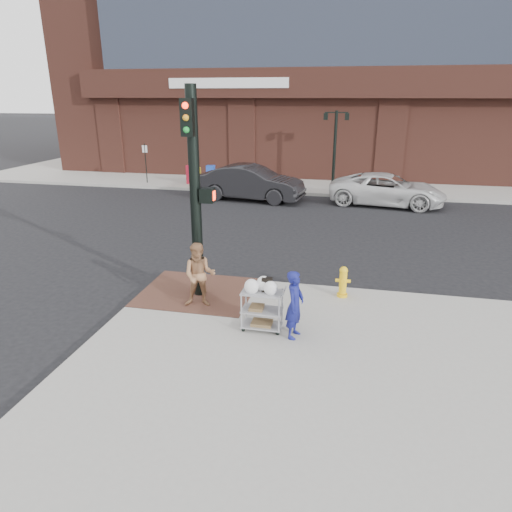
% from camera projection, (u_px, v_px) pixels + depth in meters
% --- Properties ---
extents(ground, '(220.00, 220.00, 0.00)m').
position_uv_depth(ground, '(209.00, 315.00, 10.78)').
color(ground, black).
rests_on(ground, ground).
extents(sidewalk_far, '(65.00, 36.00, 0.15)m').
position_uv_depth(sidewalk_far, '(471.00, 157.00, 37.76)').
color(sidewalk_far, '#98958F').
rests_on(sidewalk_far, ground).
extents(brick_curb_ramp, '(2.80, 2.40, 0.01)m').
position_uv_depth(brick_curb_ramp, '(197.00, 292.00, 11.67)').
color(brick_curb_ramp, '#532E27').
rests_on(brick_curb_ramp, sidewalk_near).
extents(lamp_post, '(1.32, 0.22, 4.00)m').
position_uv_depth(lamp_post, '(335.00, 141.00, 24.25)').
color(lamp_post, black).
rests_on(lamp_post, sidewalk_far).
extents(parking_sign, '(0.05, 0.05, 2.20)m').
position_uv_depth(parking_sign, '(146.00, 163.00, 25.87)').
color(parking_sign, black).
rests_on(parking_sign, sidewalk_far).
extents(traffic_signal_pole, '(0.61, 0.51, 5.00)m').
position_uv_depth(traffic_signal_pole, '(196.00, 189.00, 10.64)').
color(traffic_signal_pole, black).
rests_on(traffic_signal_pole, sidewalk_near).
extents(woman_blue, '(0.45, 0.59, 1.45)m').
position_uv_depth(woman_blue, '(295.00, 305.00, 9.29)').
color(woman_blue, navy).
rests_on(woman_blue, sidewalk_near).
extents(pedestrian_tan, '(0.86, 0.73, 1.56)m').
position_uv_depth(pedestrian_tan, '(199.00, 275.00, 10.67)').
color(pedestrian_tan, '#996B48').
rests_on(pedestrian_tan, sidewalk_near).
extents(sedan_dark, '(5.37, 2.50, 1.70)m').
position_uv_depth(sedan_dark, '(251.00, 183.00, 22.32)').
color(sedan_dark, black).
rests_on(sedan_dark, ground).
extents(minivan_white, '(5.55, 3.14, 1.46)m').
position_uv_depth(minivan_white, '(387.00, 190.00, 21.33)').
color(minivan_white, silver).
rests_on(minivan_white, ground).
extents(utility_cart, '(0.86, 0.48, 1.19)m').
position_uv_depth(utility_cart, '(262.00, 307.00, 9.64)').
color(utility_cart, gray).
rests_on(utility_cart, sidewalk_near).
extents(fire_hydrant, '(0.37, 0.26, 0.79)m').
position_uv_depth(fire_hydrant, '(343.00, 281.00, 11.29)').
color(fire_hydrant, yellow).
rests_on(fire_hydrant, sidewalk_near).
extents(newsbox_red, '(0.52, 0.49, 1.04)m').
position_uv_depth(newsbox_red, '(191.00, 174.00, 25.76)').
color(newsbox_red, '#B1142A').
rests_on(newsbox_red, sidewalk_far).
extents(newsbox_yellow, '(0.45, 0.42, 0.96)m').
position_uv_depth(newsbox_yellow, '(197.00, 176.00, 25.42)').
color(newsbox_yellow, gold).
rests_on(newsbox_yellow, sidewalk_far).
extents(newsbox_blue, '(0.49, 0.45, 1.07)m').
position_uv_depth(newsbox_blue, '(211.00, 175.00, 25.49)').
color(newsbox_blue, blue).
rests_on(newsbox_blue, sidewalk_far).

